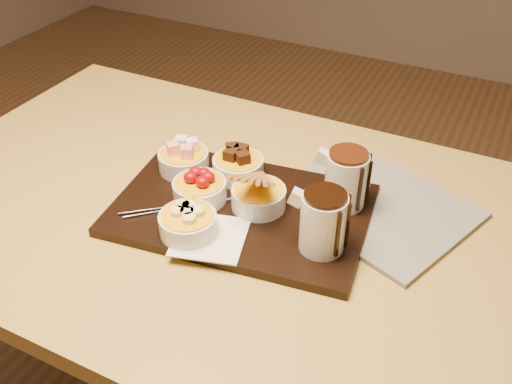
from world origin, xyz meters
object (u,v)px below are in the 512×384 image
at_px(dining_table, 208,239).
at_px(pitcher_dark_chocolate, 323,223).
at_px(serving_board, 241,210).
at_px(bowl_strawberries, 200,191).
at_px(newspaper, 374,204).
at_px(pitcher_milk_chocolate, 346,180).

xyz_separation_m(dining_table, pitcher_dark_chocolate, (0.25, -0.04, 0.17)).
distance_m(serving_board, pitcher_dark_chocolate, 0.19).
relative_size(dining_table, bowl_strawberries, 12.00).
bearing_deg(serving_board, newspaper, 24.25).
height_order(dining_table, pitcher_dark_chocolate, pitcher_dark_chocolate).
height_order(dining_table, newspaper, newspaper).
distance_m(pitcher_milk_chocolate, newspaper, 0.09).
height_order(serving_board, pitcher_dark_chocolate, pitcher_dark_chocolate).
distance_m(serving_board, bowl_strawberries, 0.08).
bearing_deg(serving_board, pitcher_milk_chocolate, 21.80).
relative_size(pitcher_dark_chocolate, newspaper, 0.31).
relative_size(serving_board, bowl_strawberries, 4.60).
relative_size(bowl_strawberries, newspaper, 0.30).
bearing_deg(pitcher_milk_chocolate, bowl_strawberries, -163.61).
relative_size(pitcher_milk_chocolate, newspaper, 0.31).
xyz_separation_m(pitcher_milk_chocolate, newspaper, (0.05, 0.04, -0.07)).
relative_size(serving_board, pitcher_dark_chocolate, 4.40).
bearing_deg(dining_table, newspaper, 23.30).
height_order(bowl_strawberries, pitcher_milk_chocolate, pitcher_milk_chocolate).
bearing_deg(pitcher_dark_chocolate, pitcher_milk_chocolate, 85.60).
distance_m(pitcher_dark_chocolate, pitcher_milk_chocolate, 0.13).
bearing_deg(newspaper, serving_board, -127.58).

